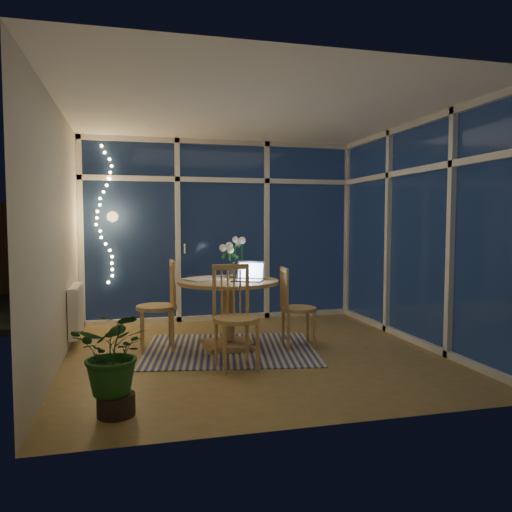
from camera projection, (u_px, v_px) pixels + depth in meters
name	position (u px, v px, depth m)	size (l,w,h in m)	color
floor	(255.00, 353.00, 5.44)	(4.00, 4.00, 0.00)	brown
ceiling	(255.00, 111.00, 5.26)	(4.00, 4.00, 0.00)	white
wall_back	(222.00, 231.00, 7.28)	(4.00, 0.04, 2.60)	beige
wall_front	(326.00, 241.00, 3.41)	(4.00, 0.04, 2.60)	beige
wall_left	(57.00, 235.00, 4.86)	(0.04, 4.00, 2.60)	beige
wall_right	(421.00, 233.00, 5.83)	(0.04, 4.00, 2.60)	beige
window_wall_back	(223.00, 231.00, 7.25)	(4.00, 0.10, 2.60)	silver
window_wall_right	(418.00, 233.00, 5.82)	(0.10, 4.00, 2.60)	silver
radiator	(76.00, 310.00, 5.81)	(0.10, 0.70, 0.58)	white
fairy_lights	(104.00, 215.00, 6.75)	(0.24, 0.10, 1.85)	#F0BC60
garden_patio	(221.00, 293.00, 10.40)	(12.00, 6.00, 0.10)	black
garden_fence	(194.00, 246.00, 10.70)	(11.00, 0.08, 1.80)	#342313
neighbour_roof	(191.00, 193.00, 13.58)	(7.00, 3.00, 2.20)	#34373E
garden_shrubs	(162.00, 279.00, 8.51)	(0.90, 0.90, 0.90)	black
rug	(230.00, 350.00, 5.57)	(1.89, 1.51, 0.01)	beige
dining_table	(228.00, 314.00, 5.64)	(1.14, 1.14, 0.78)	tan
chair_left	(156.00, 305.00, 5.54)	(0.47, 0.47, 1.02)	tan
chair_right	(298.00, 307.00, 5.67)	(0.43, 0.43, 0.93)	tan
chair_front	(236.00, 317.00, 4.84)	(0.47, 0.47, 1.02)	tan
laptop	(248.00, 271.00, 5.52)	(0.32, 0.27, 0.23)	silver
flower_vase	(234.00, 269.00, 5.83)	(0.20, 0.20, 0.21)	silver
bowl	(258.00, 277.00, 5.72)	(0.15, 0.15, 0.04)	white
newspapers	(206.00, 279.00, 5.66)	(0.41, 0.31, 0.01)	silver
phone	(236.00, 281.00, 5.46)	(0.12, 0.06, 0.01)	black
potted_plant	(115.00, 365.00, 3.67)	(0.54, 0.47, 0.76)	#1B4E1C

